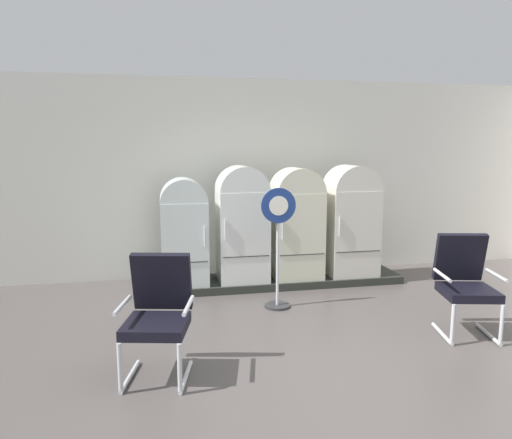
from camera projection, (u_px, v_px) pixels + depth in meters
The scene contains 10 objects.
ground at pixel (349, 384), 4.10m from camera, with size 12.00×10.00×0.05m, color #4E4846.
back_wall at pixel (261, 177), 7.40m from camera, with size 11.76×0.12×3.00m.
display_plinth at pixel (269, 279), 7.01m from camera, with size 3.81×0.95×0.11m, color #292D27.
refrigerator_0 at pixel (184, 228), 6.51m from camera, with size 0.63×0.64×1.46m.
refrigerator_1 at pixel (242, 220), 6.67m from camera, with size 0.69×0.67×1.62m.
refrigerator_2 at pixel (297, 220), 6.81m from camera, with size 0.69×0.61×1.58m.
refrigerator_3 at pixel (351, 217), 6.98m from camera, with size 0.71×0.63×1.61m.
armchair_left at pixel (158, 309), 4.14m from camera, with size 0.68×0.74×1.07m.
armchair_right at pixel (465, 279), 5.07m from camera, with size 0.69×0.75×1.07m.
sign_stand at pixel (278, 251), 5.84m from camera, with size 0.43×0.32×1.50m.
Camera 1 is at (-1.55, -3.59, 2.02)m, focal length 33.32 mm.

